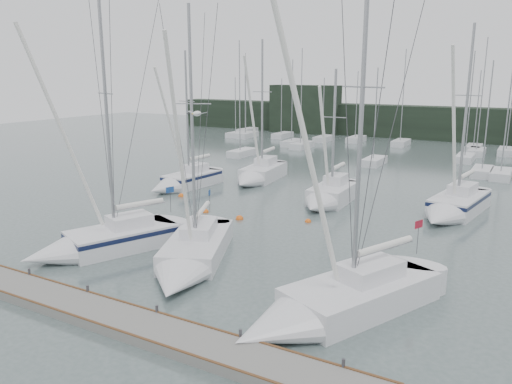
% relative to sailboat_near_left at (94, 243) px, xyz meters
% --- Properties ---
extents(ground, '(160.00, 160.00, 0.00)m').
position_rel_sailboat_near_left_xyz_m(ground, '(6.25, -0.33, -0.61)').
color(ground, '#4B5C59').
rests_on(ground, ground).
extents(dock, '(24.00, 2.00, 0.40)m').
position_rel_sailboat_near_left_xyz_m(dock, '(6.25, -5.33, -0.41)').
color(dock, slate).
rests_on(dock, ground).
extents(far_treeline, '(90.00, 4.00, 5.00)m').
position_rel_sailboat_near_left_xyz_m(far_treeline, '(6.25, 61.67, 1.89)').
color(far_treeline, black).
rests_on(far_treeline, ground).
extents(far_building_left, '(12.00, 3.00, 8.00)m').
position_rel_sailboat_near_left_xyz_m(far_building_left, '(-13.75, 59.67, 3.39)').
color(far_building_left, black).
rests_on(far_building_left, ground).
extents(mast_forest, '(47.51, 25.71, 14.84)m').
position_rel_sailboat_near_left_xyz_m(mast_forest, '(3.86, 45.58, -0.13)').
color(mast_forest, silver).
rests_on(mast_forest, ground).
extents(sailboat_near_left, '(6.07, 9.04, 14.99)m').
position_rel_sailboat_near_left_xyz_m(sailboat_near_left, '(0.00, 0.00, 0.00)').
color(sailboat_near_left, silver).
rests_on(sailboat_near_left, ground).
extents(sailboat_near_center, '(6.56, 10.13, 14.33)m').
position_rel_sailboat_near_left_xyz_m(sailboat_near_center, '(6.03, 0.71, -0.10)').
color(sailboat_near_center, silver).
rests_on(sailboat_near_center, ground).
extents(sailboat_near_right, '(7.05, 10.42, 15.94)m').
position_rel_sailboat_near_left_xyz_m(sailboat_near_right, '(14.22, -1.00, -0.02)').
color(sailboat_near_right, silver).
rests_on(sailboat_near_right, ground).
extents(sailboat_mid_a, '(3.25, 8.02, 12.63)m').
position_rel_sailboat_near_left_xyz_m(sailboat_mid_a, '(-5.79, 15.46, 0.01)').
color(sailboat_mid_a, silver).
rests_on(sailboat_mid_a, ground).
extents(sailboat_mid_b, '(3.60, 8.68, 13.78)m').
position_rel_sailboat_near_left_xyz_m(sailboat_mid_b, '(-1.35, 21.12, 0.02)').
color(sailboat_mid_b, silver).
rests_on(sailboat_mid_b, ground).
extents(sailboat_mid_c, '(2.79, 7.47, 11.08)m').
position_rel_sailboat_near_left_xyz_m(sailboat_mid_c, '(7.49, 16.36, 0.01)').
color(sailboat_mid_c, silver).
rests_on(sailboat_mid_c, ground).
extents(sailboat_mid_d, '(4.17, 9.17, 14.13)m').
position_rel_sailboat_near_left_xyz_m(sailboat_mid_d, '(16.35, 17.80, 0.04)').
color(sailboat_mid_d, silver).
rests_on(sailboat_mid_d, ground).
extents(buoy_a, '(0.55, 0.55, 0.55)m').
position_rel_sailboat_near_left_xyz_m(buoy_a, '(3.54, 9.86, -0.61)').
color(buoy_a, orange).
rests_on(buoy_a, ground).
extents(buoy_b, '(0.44, 0.44, 0.44)m').
position_rel_sailboat_near_left_xyz_m(buoy_b, '(7.99, 11.61, -0.61)').
color(buoy_b, orange).
rests_on(buoy_b, ground).
extents(buoy_c, '(0.50, 0.50, 0.50)m').
position_rel_sailboat_near_left_xyz_m(buoy_c, '(-4.12, 13.19, -0.61)').
color(buoy_c, orange).
rests_on(buoy_c, ground).
extents(seagull, '(1.08, 0.51, 0.21)m').
position_rel_sailboat_near_left_xyz_m(seagull, '(9.09, -2.39, 7.76)').
color(seagull, white).
rests_on(seagull, ground).
extents(buoy_d, '(0.48, 0.48, 0.48)m').
position_rel_sailboat_near_left_xyz_m(buoy_d, '(0.43, 10.19, -0.61)').
color(buoy_d, orange).
rests_on(buoy_d, ground).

